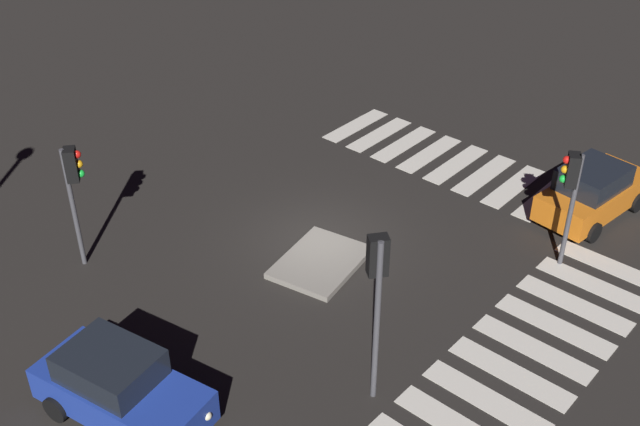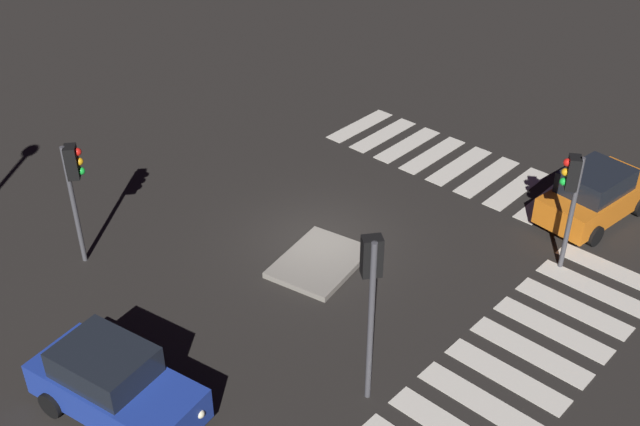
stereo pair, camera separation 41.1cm
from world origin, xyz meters
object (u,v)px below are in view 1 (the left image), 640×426
Objects in this scene: traffic_light_west at (73,178)px; traffic_light_east at (571,183)px; car_orange at (593,191)px; car_blue at (120,387)px; traffic_island at (320,262)px; traffic_light_south at (377,279)px.

traffic_light_west is 13.67m from traffic_light_east.
traffic_light_west is (-12.05, 9.91, 1.99)m from car_orange.
car_blue is 1.01× the size of car_orange.
traffic_island is 7.36m from car_blue.
traffic_light_west is at bearing 46.30° from traffic_light_south.
traffic_island is at bearing 83.08° from car_blue.
car_blue is 6.31m from traffic_light_south.
traffic_light_south is (-2.94, -4.21, 3.30)m from traffic_island.
car_orange is (14.96, -4.35, -0.00)m from car_blue.
car_orange is 0.96× the size of traffic_light_south.
car_blue is at bearing 170.87° from car_orange.
traffic_light_east reaches higher than car_blue.
traffic_light_east is at bearing -59.39° from traffic_light_south.
traffic_light_east reaches higher than traffic_island.
traffic_light_south is at bearing -124.97° from traffic_island.
traffic_island is 0.86× the size of traffic_light_east.
traffic_light_south reaches higher than traffic_light_west.
traffic_light_south is at bearing 38.84° from car_blue.
traffic_light_west is at bearing 9.36° from traffic_light_east.
traffic_light_south is 7.62m from traffic_light_east.
traffic_light_east is (7.54, -0.92, -0.63)m from traffic_light_south.
car_orange is 10.90m from traffic_light_south.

